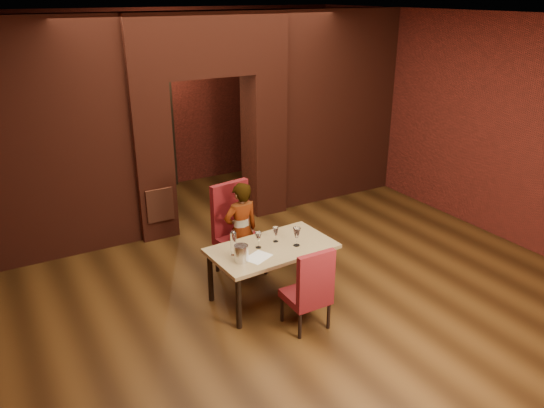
{
  "coord_description": "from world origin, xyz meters",
  "views": [
    {
      "loc": [
        -3.1,
        -5.32,
        3.46
      ],
      "look_at": [
        -0.04,
        0.0,
        0.98
      ],
      "focal_mm": 35.0,
      "sensor_mm": 36.0,
      "label": 1
    }
  ],
  "objects_px": {
    "chair_near": "(306,287)",
    "person_seated": "(241,231)",
    "dining_table": "(272,272)",
    "wine_glass_c": "(297,237)",
    "wine_glass_a": "(258,240)",
    "chair_far": "(241,231)",
    "water_bottle": "(233,243)",
    "potted_plant": "(284,244)",
    "wine_glass_b": "(276,234)",
    "wine_bucket": "(241,253)"
  },
  "relations": [
    {
      "from": "chair_near",
      "to": "person_seated",
      "type": "relative_size",
      "value": 0.76
    },
    {
      "from": "dining_table",
      "to": "person_seated",
      "type": "distance_m",
      "value": 0.72
    },
    {
      "from": "dining_table",
      "to": "wine_glass_c",
      "type": "xyz_separation_m",
      "value": [
        0.27,
        -0.12,
        0.45
      ]
    },
    {
      "from": "dining_table",
      "to": "wine_glass_a",
      "type": "relative_size",
      "value": 7.5
    },
    {
      "from": "chair_far",
      "to": "water_bottle",
      "type": "xyz_separation_m",
      "value": [
        -0.43,
        -0.68,
        0.23
      ]
    },
    {
      "from": "potted_plant",
      "to": "wine_glass_a",
      "type": "bearing_deg",
      "value": -137.01
    },
    {
      "from": "wine_glass_a",
      "to": "wine_glass_b",
      "type": "distance_m",
      "value": 0.26
    },
    {
      "from": "wine_bucket",
      "to": "water_bottle",
      "type": "relative_size",
      "value": 0.66
    },
    {
      "from": "dining_table",
      "to": "potted_plant",
      "type": "height_order",
      "value": "dining_table"
    },
    {
      "from": "chair_near",
      "to": "wine_bucket",
      "type": "bearing_deg",
      "value": -46.99
    },
    {
      "from": "person_seated",
      "to": "wine_bucket",
      "type": "xyz_separation_m",
      "value": [
        -0.39,
        -0.79,
        0.13
      ]
    },
    {
      "from": "wine_glass_c",
      "to": "wine_bucket",
      "type": "xyz_separation_m",
      "value": [
        -0.74,
        -0.02,
        -0.02
      ]
    },
    {
      "from": "wine_glass_a",
      "to": "water_bottle",
      "type": "distance_m",
      "value": 0.33
    },
    {
      "from": "person_seated",
      "to": "wine_bucket",
      "type": "bearing_deg",
      "value": 61.29
    },
    {
      "from": "potted_plant",
      "to": "wine_glass_b",
      "type": "bearing_deg",
      "value": -127.54
    },
    {
      "from": "person_seated",
      "to": "wine_glass_b",
      "type": "relative_size",
      "value": 6.9
    },
    {
      "from": "chair_near",
      "to": "potted_plant",
      "type": "distance_m",
      "value": 1.63
    },
    {
      "from": "wine_glass_a",
      "to": "wine_glass_c",
      "type": "distance_m",
      "value": 0.45
    },
    {
      "from": "wine_glass_b",
      "to": "potted_plant",
      "type": "distance_m",
      "value": 1.05
    },
    {
      "from": "person_seated",
      "to": "wine_glass_b",
      "type": "xyz_separation_m",
      "value": [
        0.19,
        -0.55,
        0.13
      ]
    },
    {
      "from": "dining_table",
      "to": "water_bottle",
      "type": "relative_size",
      "value": 4.91
    },
    {
      "from": "wine_glass_b",
      "to": "person_seated",
      "type": "bearing_deg",
      "value": 108.68
    },
    {
      "from": "wine_glass_a",
      "to": "wine_bucket",
      "type": "xyz_separation_m",
      "value": [
        -0.32,
        -0.2,
        0.0
      ]
    },
    {
      "from": "wine_glass_a",
      "to": "wine_glass_c",
      "type": "bearing_deg",
      "value": -22.8
    },
    {
      "from": "wine_glass_a",
      "to": "dining_table",
      "type": "bearing_deg",
      "value": -20.82
    },
    {
      "from": "dining_table",
      "to": "wine_bucket",
      "type": "bearing_deg",
      "value": -166.52
    },
    {
      "from": "dining_table",
      "to": "wine_glass_b",
      "type": "bearing_deg",
      "value": 39.1
    },
    {
      "from": "wine_bucket",
      "to": "potted_plant",
      "type": "distance_m",
      "value": 1.56
    },
    {
      "from": "chair_far",
      "to": "wine_glass_a",
      "type": "relative_size",
      "value": 6.2
    },
    {
      "from": "wine_glass_c",
      "to": "water_bottle",
      "type": "xyz_separation_m",
      "value": [
        -0.74,
        0.16,
        0.03
      ]
    },
    {
      "from": "water_bottle",
      "to": "wine_glass_b",
      "type": "bearing_deg",
      "value": 5.33
    },
    {
      "from": "person_seated",
      "to": "wine_glass_a",
      "type": "xyz_separation_m",
      "value": [
        -0.07,
        -0.59,
        0.13
      ]
    },
    {
      "from": "wine_glass_a",
      "to": "wine_glass_c",
      "type": "xyz_separation_m",
      "value": [
        0.41,
        -0.17,
        0.02
      ]
    },
    {
      "from": "potted_plant",
      "to": "chair_far",
      "type": "bearing_deg",
      "value": -173.82
    },
    {
      "from": "wine_glass_b",
      "to": "potted_plant",
      "type": "xyz_separation_m",
      "value": [
        0.54,
        0.7,
        -0.56
      ]
    },
    {
      "from": "wine_glass_a",
      "to": "wine_glass_b",
      "type": "relative_size",
      "value": 1.04
    },
    {
      "from": "person_seated",
      "to": "water_bottle",
      "type": "relative_size",
      "value": 4.36
    },
    {
      "from": "wine_bucket",
      "to": "potted_plant",
      "type": "xyz_separation_m",
      "value": [
        1.12,
        0.94,
        -0.56
      ]
    },
    {
      "from": "chair_far",
      "to": "wine_glass_c",
      "type": "relative_size",
      "value": 5.23
    },
    {
      "from": "dining_table",
      "to": "person_seated",
      "type": "relative_size",
      "value": 1.13
    },
    {
      "from": "dining_table",
      "to": "chair_far",
      "type": "relative_size",
      "value": 1.21
    },
    {
      "from": "chair_near",
      "to": "wine_glass_b",
      "type": "height_order",
      "value": "chair_near"
    },
    {
      "from": "wine_bucket",
      "to": "chair_near",
      "type": "bearing_deg",
      "value": -47.2
    },
    {
      "from": "wine_glass_a",
      "to": "water_bottle",
      "type": "bearing_deg",
      "value": -177.54
    },
    {
      "from": "chair_far",
      "to": "wine_glass_b",
      "type": "height_order",
      "value": "chair_far"
    },
    {
      "from": "chair_far",
      "to": "wine_glass_a",
      "type": "height_order",
      "value": "chair_far"
    },
    {
      "from": "dining_table",
      "to": "wine_glass_b",
      "type": "relative_size",
      "value": 7.77
    },
    {
      "from": "chair_far",
      "to": "person_seated",
      "type": "height_order",
      "value": "person_seated"
    },
    {
      "from": "person_seated",
      "to": "potted_plant",
      "type": "height_order",
      "value": "person_seated"
    },
    {
      "from": "chair_near",
      "to": "water_bottle",
      "type": "distance_m",
      "value": 0.95
    }
  ]
}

